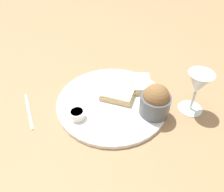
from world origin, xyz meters
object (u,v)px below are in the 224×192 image
object	(u,v)px
salad_bowl	(155,101)
fork	(29,110)
wine_glass	(198,85)
sauce_ramekin	(77,114)
cheese_toast_far	(117,95)
cheese_toast_near	(141,84)

from	to	relation	value
salad_bowl	fork	world-z (taller)	salad_bowl
salad_bowl	wine_glass	bearing A→B (deg)	-112.91
sauce_ramekin	wine_glass	size ratio (longest dim) A/B	0.32
cheese_toast_far	salad_bowl	bearing A→B (deg)	-156.37
cheese_toast_far	wine_glass	world-z (taller)	wine_glass
sauce_ramekin	salad_bowl	bearing A→B (deg)	-120.52
cheese_toast_far	fork	world-z (taller)	cheese_toast_far
salad_bowl	cheese_toast_near	world-z (taller)	salad_bowl
salad_bowl	cheese_toast_near	xyz separation A→B (m)	(0.12, -0.05, -0.03)
sauce_ramekin	wine_glass	distance (m)	0.37
sauce_ramekin	fork	xyz separation A→B (m)	(0.12, 0.11, -0.03)
sauce_ramekin	wine_glass	xyz separation A→B (m)	(-0.17, -0.32, 0.07)
salad_bowl	wine_glass	size ratio (longest dim) A/B	0.73
salad_bowl	sauce_ramekin	distance (m)	0.24
cheese_toast_near	fork	size ratio (longest dim) A/B	0.75
wine_glass	cheese_toast_near	bearing A→B (deg)	22.12
salad_bowl	cheese_toast_far	bearing A→B (deg)	23.63
wine_glass	fork	bearing A→B (deg)	55.52
salad_bowl	sauce_ramekin	size ratio (longest dim) A/B	2.26
cheese_toast_near	cheese_toast_far	bearing A→B (deg)	87.35
cheese_toast_near	wine_glass	size ratio (longest dim) A/B	0.87
cheese_toast_far	fork	bearing A→B (deg)	64.44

